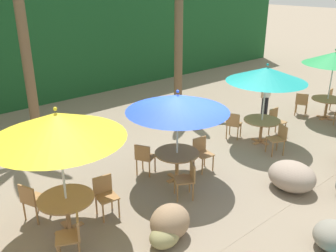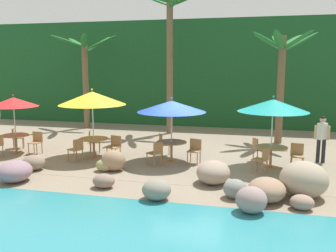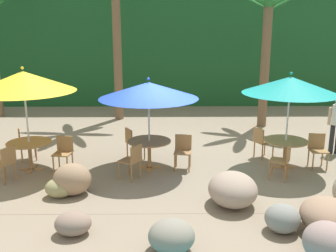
% 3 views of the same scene
% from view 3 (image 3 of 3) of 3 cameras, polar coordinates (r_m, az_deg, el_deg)
% --- Properties ---
extents(ground_plane, '(120.00, 120.00, 0.00)m').
position_cam_3_polar(ground_plane, '(10.18, 1.08, -6.00)').
color(ground_plane, gray).
extents(terrace_deck, '(18.00, 5.20, 0.01)m').
position_cam_3_polar(terrace_deck, '(10.18, 1.08, -5.98)').
color(terrace_deck, gray).
rests_on(terrace_deck, ground).
extents(foliage_backdrop, '(28.00, 2.40, 6.00)m').
position_cam_3_polar(foliage_backdrop, '(18.54, 0.26, 12.77)').
color(foliage_backdrop, '#194C23').
rests_on(foliage_backdrop, ground).
extents(rock_seawall, '(14.16, 3.24, 0.96)m').
position_cam_3_polar(rock_seawall, '(7.62, 16.80, -11.09)').
color(rock_seawall, gray).
rests_on(rock_seawall, ground).
extents(umbrella_yellow, '(2.49, 2.49, 2.62)m').
position_cam_3_polar(umbrella_yellow, '(10.04, -20.37, 6.13)').
color(umbrella_yellow, silver).
rests_on(umbrella_yellow, ground).
extents(dining_table_yellow, '(1.10, 1.10, 0.74)m').
position_cam_3_polar(dining_table_yellow, '(10.38, -19.58, -2.87)').
color(dining_table_yellow, '#A37547').
rests_on(dining_table_yellow, ground).
extents(chair_yellow_seaward, '(0.47, 0.48, 0.87)m').
position_cam_3_polar(chair_yellow_seaward, '(10.15, -14.99, -3.51)').
color(chair_yellow_seaward, '#9E7042').
rests_on(chair_yellow_seaward, ground).
extents(chair_yellow_inland, '(0.55, 0.55, 0.87)m').
position_cam_3_polar(chair_yellow_inland, '(11.22, -20.27, -2.20)').
color(chair_yellow_inland, '#9E7042').
rests_on(chair_yellow_inland, ground).
extents(chair_yellow_left, '(0.57, 0.57, 0.87)m').
position_cam_3_polar(chair_yellow_left, '(9.80, -22.64, -4.80)').
color(chair_yellow_left, '#9E7042').
rests_on(chair_yellow_left, ground).
extents(umbrella_blue, '(2.46, 2.46, 2.34)m').
position_cam_3_polar(umbrella_blue, '(9.59, -2.85, 5.23)').
color(umbrella_blue, silver).
rests_on(umbrella_blue, ground).
extents(dining_table_blue, '(1.10, 1.10, 0.74)m').
position_cam_3_polar(dining_table_blue, '(9.91, -2.75, -2.83)').
color(dining_table_blue, '#A37547').
rests_on(dining_table_blue, ground).
extents(chair_blue_seaward, '(0.47, 0.48, 0.87)m').
position_cam_3_polar(chair_blue_seaward, '(9.93, 2.20, -3.41)').
color(chair_blue_seaward, '#9E7042').
rests_on(chair_blue_seaward, ground).
extents(chair_blue_inland, '(0.57, 0.57, 0.87)m').
position_cam_3_polar(chair_blue_inland, '(10.64, -5.20, -2.21)').
color(chair_blue_inland, '#9E7042').
rests_on(chair_blue_inland, ground).
extents(chair_blue_left, '(0.58, 0.58, 0.87)m').
position_cam_3_polar(chair_blue_left, '(9.23, -5.19, -4.86)').
color(chair_blue_left, '#9E7042').
rests_on(chair_blue_left, ground).
extents(umbrella_teal, '(2.34, 2.34, 2.47)m').
position_cam_3_polar(umbrella_teal, '(10.04, 17.42, 5.71)').
color(umbrella_teal, silver).
rests_on(umbrella_teal, ground).
extents(dining_table_teal, '(1.10, 1.10, 0.74)m').
position_cam_3_polar(dining_table_teal, '(10.37, 16.78, -2.66)').
color(dining_table_teal, '#A37547').
rests_on(dining_table_teal, ground).
extents(chair_teal_seaward, '(0.43, 0.44, 0.87)m').
position_cam_3_polar(chair_teal_seaward, '(10.74, 20.99, -2.99)').
color(chair_teal_seaward, '#9E7042').
rests_on(chair_teal_seaward, ground).
extents(chair_teal_inland, '(0.56, 0.56, 0.87)m').
position_cam_3_polar(chair_teal_inland, '(10.97, 13.49, -2.06)').
color(chair_teal_inland, '#9E7042').
rests_on(chair_teal_inland, ground).
extents(chair_teal_left, '(0.57, 0.56, 0.87)m').
position_cam_3_polar(chair_teal_left, '(9.59, 16.50, -4.68)').
color(chair_teal_left, '#9E7042').
rests_on(chair_teal_left, ground).
extents(palm_tree_third, '(2.88, 3.01, 4.92)m').
position_cam_3_polar(palm_tree_third, '(14.23, 14.30, 13.52)').
color(palm_tree_third, brown).
rests_on(palm_tree_third, ground).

